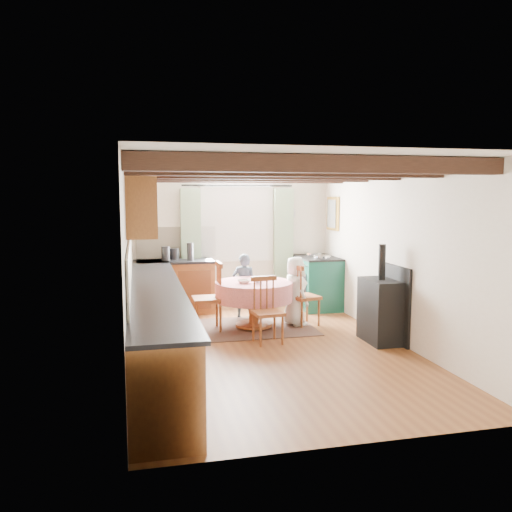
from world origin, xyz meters
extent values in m
cube|color=brown|center=(0.00, 0.00, 0.00)|extent=(3.60, 5.50, 0.00)
cube|color=white|center=(0.00, 0.00, 2.40)|extent=(3.60, 5.50, 0.00)
cube|color=silver|center=(0.00, 2.75, 1.20)|extent=(3.60, 0.00, 2.40)
cube|color=silver|center=(0.00, -2.75, 1.20)|extent=(3.60, 0.00, 2.40)
cube|color=silver|center=(-1.80, 0.00, 1.20)|extent=(0.00, 5.50, 2.40)
cube|color=silver|center=(1.80, 0.00, 1.20)|extent=(0.00, 5.50, 2.40)
cube|color=#372015|center=(0.00, -2.00, 2.31)|extent=(3.60, 0.16, 0.16)
cube|color=#372015|center=(0.00, -1.00, 2.31)|extent=(3.60, 0.16, 0.16)
cube|color=#372015|center=(0.00, 0.00, 2.31)|extent=(3.60, 0.16, 0.16)
cube|color=#372015|center=(0.00, 1.00, 2.31)|extent=(3.60, 0.16, 0.16)
cube|color=#372015|center=(0.00, 2.00, 2.31)|extent=(3.60, 0.16, 0.16)
cube|color=beige|center=(-1.78, 0.30, 1.20)|extent=(0.02, 4.50, 0.55)
cube|color=beige|center=(-1.00, 2.73, 1.20)|extent=(1.40, 0.02, 0.55)
cube|color=#965927|center=(-1.50, 0.00, 0.44)|extent=(0.60, 5.30, 0.88)
cube|color=#965927|center=(-1.05, 2.45, 0.44)|extent=(1.30, 0.60, 0.88)
cube|color=black|center=(-1.48, 0.00, 0.90)|extent=(0.64, 5.30, 0.04)
cube|color=black|center=(-1.05, 2.43, 0.90)|extent=(1.30, 0.64, 0.04)
cube|color=#965927|center=(-1.63, 1.20, 1.95)|extent=(0.34, 1.80, 0.90)
cube|color=#965927|center=(-1.63, -0.30, 1.90)|extent=(0.34, 0.90, 0.70)
cube|color=white|center=(0.10, 2.73, 1.60)|extent=(1.34, 0.03, 1.54)
cube|color=white|center=(0.10, 2.74, 1.60)|extent=(1.20, 0.01, 1.40)
cube|color=gray|center=(-0.75, 2.65, 1.10)|extent=(0.35, 0.10, 2.10)
cube|color=gray|center=(0.95, 2.65, 1.10)|extent=(0.35, 0.10, 2.10)
cylinder|color=black|center=(0.10, 2.65, 2.20)|extent=(2.00, 0.03, 0.03)
cube|color=gold|center=(1.77, 2.30, 1.70)|extent=(0.04, 0.50, 0.60)
cylinder|color=silver|center=(1.05, 2.72, 1.70)|extent=(0.30, 0.02, 0.30)
cube|color=#4D2A25|center=(0.04, 1.12, 0.01)|extent=(1.79, 1.39, 0.01)
imported|color=#37495A|center=(0.03, 1.81, 0.54)|extent=(0.45, 0.36, 1.07)
imported|color=white|center=(0.70, 1.12, 0.54)|extent=(0.46, 0.59, 1.08)
imported|color=silver|center=(-0.13, 1.04, 0.74)|extent=(0.24, 0.24, 0.05)
imported|color=silver|center=(0.21, 1.29, 0.74)|extent=(0.22, 0.22, 0.06)
imported|color=silver|center=(0.07, 1.04, 0.77)|extent=(0.16, 0.16, 0.10)
cylinder|color=#262628|center=(-1.21, 2.41, 1.04)|extent=(0.14, 0.14, 0.24)
cylinder|color=#262628|center=(-1.06, 2.56, 1.02)|extent=(0.17, 0.17, 0.19)
cylinder|color=#262628|center=(-0.80, 2.33, 1.07)|extent=(0.11, 0.11, 0.30)
camera|label=1|loc=(-1.70, -6.49, 2.03)|focal=36.40mm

